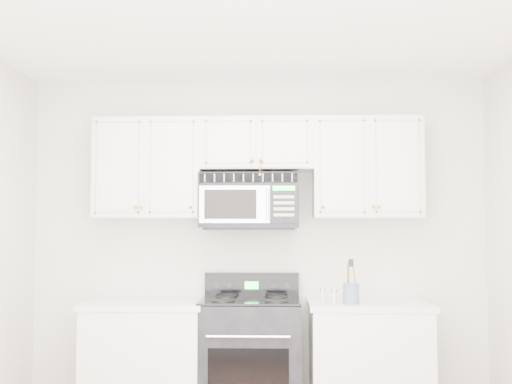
{
  "coord_description": "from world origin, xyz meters",
  "views": [
    {
      "loc": [
        0.16,
        -3.22,
        1.43
      ],
      "look_at": [
        0.0,
        1.3,
        1.7
      ],
      "focal_mm": 45.0,
      "sensor_mm": 36.0,
      "label": 1
    }
  ],
  "objects": [
    {
      "name": "microwave",
      "position": [
        -0.06,
        1.56,
        1.65
      ],
      "size": [
        0.73,
        0.42,
        0.4
      ],
      "color": "black",
      "rests_on": "ground"
    },
    {
      "name": "room",
      "position": [
        0.0,
        0.0,
        1.3
      ],
      "size": [
        3.51,
        3.51,
        2.61
      ],
      "color": "brown",
      "rests_on": "ground"
    },
    {
      "name": "utensil_crock",
      "position": [
        0.66,
        1.27,
        1.0
      ],
      "size": [
        0.11,
        0.11,
        0.31
      ],
      "color": "#495E81",
      "rests_on": "base_cabinet_right"
    },
    {
      "name": "shaker_pepper",
      "position": [
        0.55,
        1.31,
        0.97
      ],
      "size": [
        0.04,
        0.04,
        0.1
      ],
      "color": "#B6B4BE",
      "rests_on": "base_cabinet_right"
    },
    {
      "name": "range",
      "position": [
        -0.05,
        1.45,
        0.48
      ],
      "size": [
        0.72,
        0.65,
        1.11
      ],
      "color": "black",
      "rests_on": "ground"
    },
    {
      "name": "base_cabinet_right",
      "position": [
        0.8,
        1.44,
        0.43
      ],
      "size": [
        0.86,
        0.65,
        0.92
      ],
      "color": "silver",
      "rests_on": "ground"
    },
    {
      "name": "upper_cabinets",
      "position": [
        0.0,
        1.58,
        1.93
      ],
      "size": [
        2.44,
        0.37,
        0.75
      ],
      "color": "silver",
      "rests_on": "ground"
    },
    {
      "name": "shaker_salt",
      "position": [
        0.48,
        1.42,
        0.97
      ],
      "size": [
        0.04,
        0.04,
        0.1
      ],
      "color": "#B6B4BE",
      "rests_on": "base_cabinet_right"
    },
    {
      "name": "base_cabinet_left",
      "position": [
        -0.8,
        1.44,
        0.43
      ],
      "size": [
        0.86,
        0.65,
        0.92
      ],
      "color": "silver",
      "rests_on": "ground"
    }
  ]
}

